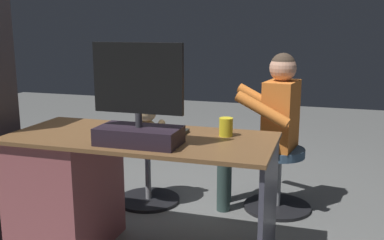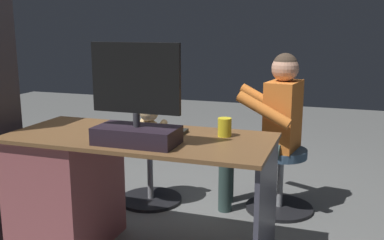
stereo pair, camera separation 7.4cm
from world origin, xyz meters
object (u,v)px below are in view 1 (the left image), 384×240
Objects in this scene: teddy_bear at (148,124)px; keyboard at (151,130)px; monitor at (139,116)px; tv_remote at (108,131)px; cup at (226,127)px; office_chair_teddy at (148,169)px; visitor_chair at (278,176)px; person at (268,119)px; computer_mouse at (105,127)px; desk at (80,187)px.

keyboard is at bearing 114.56° from teddy_bear.
monitor is 1.24× the size of keyboard.
keyboard is 0.25m from tv_remote.
cup reaches higher than office_chair_teddy.
person is (0.09, 0.01, 0.43)m from visitor_chair.
computer_mouse is (0.33, -0.24, -0.13)m from monitor.
keyboard is at bearing 55.92° from person.
cup reaches higher than desk.
person reaches higher than computer_mouse.
monitor is 0.35m from tv_remote.
keyboard is 1.00m from person.
tv_remote reaches higher than desk.
office_chair_teddy is at bearing -41.00° from cup.
tv_remote is at bearing -175.78° from desk.
desk is 0.84m from teddy_bear.
keyboard is 0.78m from teddy_bear.
cup is at bearing -170.78° from desk.
teddy_bear is at bearing 8.52° from visitor_chair.
monitor reaches higher than tv_remote.
monitor is at bearing 99.02° from keyboard.
monitor is 1.05× the size of visitor_chair.
desk is 4.58× the size of teddy_bear.
keyboard is 0.87× the size of office_chair_teddy.
office_chair_teddy is 0.42× the size of person.
computer_mouse reaches higher than desk.
person reaches higher than visitor_chair.
teddy_bear is at bearing -115.27° from tv_remote.
desk is 15.49× the size of computer_mouse.
person is (-0.52, -1.09, -0.20)m from monitor.
keyboard is 4.38× the size of computer_mouse.
monitor reaches higher than office_chair_teddy.
tv_remote is 0.46× the size of teddy_bear.
desk is 9.91× the size of tv_remote.
person is (-0.56, -0.83, -0.06)m from keyboard.
teddy_bear is (0.75, -0.66, -0.17)m from cup.
cup is (-0.85, -0.14, 0.40)m from desk.
desk is at bearing -18.91° from monitor.
tv_remote is (0.27, -0.17, -0.14)m from monitor.
person is at bearing -134.95° from computer_mouse.
desk is 0.40m from computer_mouse.
teddy_bear is 0.66× the size of visitor_chair.
computer_mouse is 1.20m from person.
visitor_chair is (-0.61, -1.11, -0.63)m from monitor.
keyboard is at bearing 169.72° from tv_remote.
teddy_bear is (-0.10, -0.80, 0.22)m from desk.
person reaches higher than cup.
monitor reaches higher than desk.
cup is 0.68m from tv_remote.
teddy_bear reaches higher than visitor_chair.
person is at bearing 9.15° from visitor_chair.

